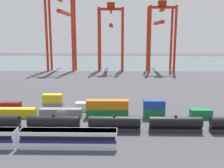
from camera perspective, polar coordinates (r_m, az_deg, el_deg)
ground_plane at (r=115.10m, az=-6.67°, el=-1.06°), size 420.00×420.00×0.00m
harbour_water at (r=222.30m, az=-2.89°, el=4.83°), size 400.00×110.00×0.01m
passenger_train at (r=60.23m, az=-19.67°, el=-10.89°), size 42.00×3.14×3.90m
freight_tank_row at (r=65.24m, az=0.52°, el=-8.67°), size 72.68×2.77×4.23m
shipping_container_1 at (r=81.37m, az=-20.38°, el=-5.86°), size 12.10×2.44×2.60m
shipping_container_2 at (r=77.50m, az=-11.06°, el=-6.19°), size 12.10×2.44×2.60m
shipping_container_3 at (r=75.83m, az=-1.04°, el=-6.37°), size 12.10×2.44×2.60m
shipping_container_4 at (r=75.09m, az=-1.05°, el=-4.47°), size 12.10×2.44×2.60m
shipping_container_5 at (r=76.51m, az=9.12°, el=-6.35°), size 6.04×2.44×2.60m
shipping_container_6 at (r=75.78m, az=9.17°, el=-4.47°), size 6.04×2.44×2.60m
shipping_container_7 at (r=79.49m, az=18.79°, el=-6.15°), size 6.04×2.44×2.60m
shipping_container_10 at (r=88.85m, az=-21.10°, el=-4.51°), size 6.04×2.44×2.60m
shipping_container_11 at (r=84.75m, az=-12.75°, el=-4.76°), size 6.04×2.44×2.60m
shipping_container_12 at (r=84.10m, az=-12.82°, el=-3.06°), size 6.04×2.44×2.60m
shipping_container_13 at (r=82.60m, az=-3.75°, el=-4.92°), size 12.10×2.44×2.60m
gantry_crane_west at (r=175.54m, az=-10.88°, el=12.95°), size 17.75×40.55×49.69m
gantry_crane_central at (r=171.08m, az=-0.21°, el=11.54°), size 16.25×33.77×42.61m
gantry_crane_east at (r=173.51m, az=10.53°, el=11.68°), size 17.06×36.68×43.60m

